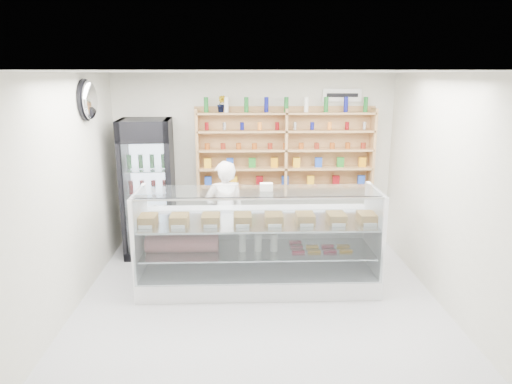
{
  "coord_description": "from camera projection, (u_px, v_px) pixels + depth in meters",
  "views": [
    {
      "loc": [
        -0.21,
        -4.87,
        2.78
      ],
      "look_at": [
        -0.02,
        0.9,
        1.28
      ],
      "focal_mm": 32.0,
      "sensor_mm": 36.0,
      "label": 1
    }
  ],
  "objects": [
    {
      "name": "wall_shelving",
      "position": [
        286.0,
        150.0,
        7.3
      ],
      "size": [
        2.84,
        0.28,
        1.33
      ],
      "color": "tan",
      "rests_on": "back_wall"
    },
    {
      "name": "potted_plant",
      "position": [
        222.0,
        104.0,
        7.08
      ],
      "size": [
        0.17,
        0.16,
        0.26
      ],
      "primitive_type": "imported",
      "rotation": [
        0.0,
        0.0,
        -0.33
      ],
      "color": "#1E6626",
      "rests_on": "wall_shelving"
    },
    {
      "name": "drinks_cooler",
      "position": [
        148.0,
        188.0,
        7.05
      ],
      "size": [
        0.81,
        0.79,
        2.12
      ],
      "rotation": [
        0.0,
        0.0,
        0.06
      ],
      "color": "black",
      "rests_on": "floor"
    },
    {
      "name": "display_counter",
      "position": [
        258.0,
        261.0,
        6.06
      ],
      "size": [
        3.1,
        0.93,
        1.35
      ],
      "color": "white",
      "rests_on": "floor"
    },
    {
      "name": "wall_sign",
      "position": [
        342.0,
        95.0,
        7.23
      ],
      "size": [
        0.62,
        0.03,
        0.2
      ],
      "primitive_type": "cube",
      "color": "white",
      "rests_on": "back_wall"
    },
    {
      "name": "shop_worker",
      "position": [
        225.0,
        214.0,
        6.65
      ],
      "size": [
        0.66,
        0.52,
        1.59
      ],
      "primitive_type": "imported",
      "rotation": [
        0.0,
        0.0,
        3.4
      ],
      "color": "white",
      "rests_on": "floor"
    },
    {
      "name": "security_mirror",
      "position": [
        89.0,
        100.0,
        5.89
      ],
      "size": [
        0.15,
        0.5,
        0.5
      ],
      "primitive_type": "ellipsoid",
      "color": "silver",
      "rests_on": "left_wall"
    },
    {
      "name": "room",
      "position": [
        261.0,
        202.0,
        5.07
      ],
      "size": [
        5.0,
        5.0,
        5.0
      ],
      "color": "#B6B6BB",
      "rests_on": "ground"
    }
  ]
}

